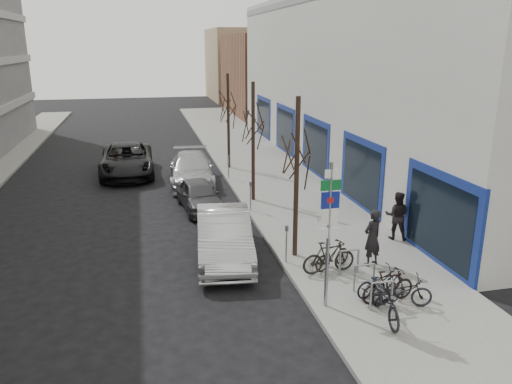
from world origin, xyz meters
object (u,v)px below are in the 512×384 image
bike_near_right (388,286)px  bike_near_left (386,298)px  tree_far (228,99)px  pedestrian_far (397,215)px  bike_mid_curb (380,280)px  meter_mid (251,193)px  bike_far_inner (332,255)px  meter_front (286,240)px  bike_far_curb (401,289)px  parked_car_mid (199,195)px  parked_car_front (224,236)px  tree_mid (253,114)px  bike_mid_inner (329,257)px  parked_car_back (192,169)px  highway_sign_pole (329,227)px  tree_near (297,140)px  bike_rack (364,274)px  lane_car (127,160)px  meter_back (229,164)px

bike_near_right → bike_near_left: bearing=141.7°
tree_far → pedestrian_far: bearing=-71.8°
bike_mid_curb → meter_mid: bearing=-0.6°
tree_far → bike_far_inner: 14.74m
meter_mid → bike_near_right: meter_mid is taller
meter_front → bike_far_curb: (2.25, -3.46, -0.25)m
meter_front → bike_near_right: size_ratio=0.77×
parked_car_mid → parked_car_front: bearing=-93.8°
tree_mid → bike_near_left: bearing=-84.4°
meter_front → bike_near_left: 4.25m
bike_mid_inner → bike_far_curb: (1.17, -2.41, -0.02)m
bike_far_inner → parked_car_back: size_ratio=0.28×
bike_near_left → meter_front: bearing=117.1°
highway_sign_pole → tree_near: bearing=86.7°
bike_near_right → bike_mid_inner: (-0.93, 2.13, 0.04)m
bike_mid_inner → parked_car_back: size_ratio=0.33×
bike_rack → tree_near: size_ratio=0.41×
tree_mid → lane_car: size_ratio=0.89×
parked_car_back → tree_mid: bearing=-53.6°
tree_near → meter_front: tree_near is taller
meter_mid → bike_mid_inner: meter_mid is taller
tree_mid → bike_near_right: size_ratio=3.35×
bike_far_curb → pedestrian_far: pedestrian_far is taller
bike_near_left → bike_far_inner: size_ratio=1.28×
tree_near → parked_car_back: bearing=103.2°
bike_rack → meter_back: bearing=97.0°
bike_far_inner → bike_mid_curb: bearing=173.7°
meter_mid → bike_far_curb: size_ratio=0.75×
tree_mid → lane_car: bearing=131.1°
tree_far → tree_near: bearing=-90.0°
parked_car_front → parked_car_back: 9.78m
highway_sign_pole → tree_near: (0.20, 3.51, 1.65)m
highway_sign_pole → bike_mid_curb: highway_sign_pole is taller
tree_mid → lane_car: tree_mid is taller
bike_near_right → pedestrian_far: (2.51, 4.29, 0.41)m
bike_far_inner → bike_rack: bearing=167.4°
tree_near → meter_back: (-0.45, 10.50, -3.19)m
highway_sign_pole → bike_rack: highway_sign_pole is taller
tree_mid → parked_car_mid: tree_mid is taller
bike_far_inner → lane_car: 15.85m
meter_front → bike_far_inner: size_ratio=0.84×
bike_mid_inner → parked_car_back: bearing=10.1°
bike_mid_inner → parked_car_front: parked_car_front is taller
bike_near_right → lane_car: size_ratio=0.27×
bike_near_left → bike_near_right: size_ratio=1.18×
highway_sign_pole → bike_mid_inner: highway_sign_pole is taller
pedestrian_far → tree_far: bearing=-43.9°
bike_far_inner → parked_car_back: parked_car_back is taller
bike_far_inner → bike_far_curb: bearing=174.6°
bike_rack → tree_mid: tree_mid is taller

